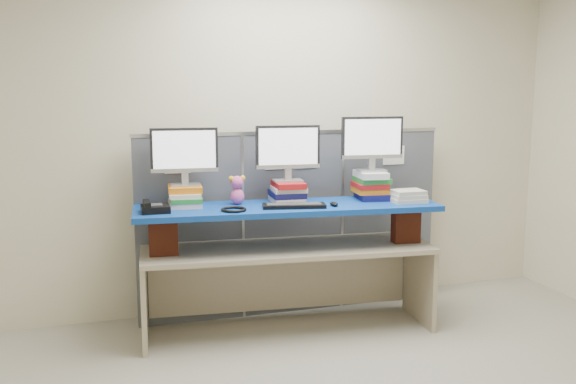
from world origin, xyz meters
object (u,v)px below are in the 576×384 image
object	(u,v)px
monitor_left	(184,153)
keyboard	(294,206)
desk	(288,264)
monitor_right	(372,140)
monitor_center	(288,150)
blue_board	(288,208)
desk_phone	(154,208)

from	to	relation	value
monitor_left	keyboard	bearing A→B (deg)	-16.05
desk	monitor_left	world-z (taller)	monitor_left
monitor_right	keyboard	xyz separation A→B (m)	(-0.70, -0.16, -0.45)
desk	keyboard	world-z (taller)	keyboard
monitor_right	keyboard	bearing A→B (deg)	-161.60
desk	keyboard	xyz separation A→B (m)	(0.01, -0.11, 0.47)
monitor_left	monitor_center	xyz separation A→B (m)	(0.78, -0.08, 0.01)
blue_board	keyboard	world-z (taller)	keyboard
monitor_center	desk_phone	size ratio (longest dim) A/B	2.46
desk	monitor_right	world-z (taller)	monitor_right
desk	blue_board	xyz separation A→B (m)	(0.00, 0.00, 0.44)
desk	monitor_right	bearing A→B (deg)	9.60
blue_board	monitor_left	distance (m)	0.88
monitor_right	desk_phone	xyz separation A→B (m)	(-1.70, -0.03, -0.44)
monitor_left	desk	bearing A→B (deg)	-8.87
monitor_left	monitor_right	world-z (taller)	monitor_right
keyboard	monitor_left	bearing A→B (deg)	170.12
monitor_center	keyboard	distance (m)	0.45
desk	desk_phone	bearing A→B (deg)	-175.22
blue_board	monitor_center	world-z (taller)	monitor_center
blue_board	desk_phone	world-z (taller)	desk_phone
desk	monitor_center	bearing A→B (deg)	78.39
desk	monitor_left	size ratio (longest dim) A/B	4.56
desk_phone	monitor_left	bearing A→B (deg)	36.34
blue_board	monitor_center	size ratio (longest dim) A/B	4.61
keyboard	desk_phone	distance (m)	1.01
monitor_left	monitor_right	distance (m)	1.46
blue_board	monitor_left	bearing A→B (deg)	171.13
monitor_right	desk	bearing A→B (deg)	-170.40
desk	blue_board	world-z (taller)	blue_board
monitor_left	monitor_center	world-z (taller)	monitor_center
blue_board	desk_phone	xyz separation A→B (m)	(-0.99, 0.02, 0.05)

